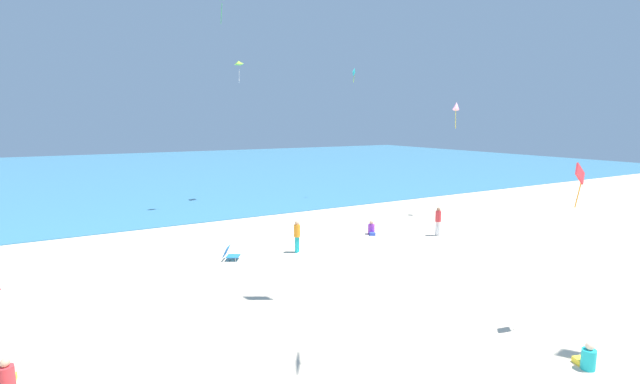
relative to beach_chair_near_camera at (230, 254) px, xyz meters
The scene contains 12 objects.
ground_plane 2.78m from the beach_chair_near_camera, 56.24° to the right, with size 120.00×120.00×0.00m, color beige.
ocean_water 37.26m from the beach_chair_near_camera, 87.64° to the left, with size 120.00×60.00×0.05m, color teal.
beach_chair_near_camera is the anchor object (origin of this frame).
person_1 7.51m from the beach_chair_near_camera, ahead, with size 0.49×0.63×0.70m.
person_2 9.31m from the beach_chair_near_camera, 138.72° to the right, with size 0.34×0.55×0.67m.
person_3 10.28m from the beach_chair_near_camera, ahead, with size 0.31×0.31×1.43m.
person_4 12.68m from the beach_chair_near_camera, 69.70° to the right, with size 0.43×0.58×0.66m.
person_6 2.93m from the beach_chair_near_camera, ahead, with size 0.39×0.39×1.40m.
kite_lime 16.70m from the beach_chair_near_camera, 67.69° to the left, with size 0.80×0.84×1.47m.
kite_red 12.67m from the beach_chair_near_camera, 61.28° to the right, with size 0.57×0.21×1.17m.
kite_teal 18.24m from the beach_chair_near_camera, 37.80° to the left, with size 0.41×0.34×0.96m.
kite_pink 15.83m from the beach_chair_near_camera, ahead, with size 0.65×0.61×1.59m.
Camera 1 is at (-7.16, -4.75, 5.59)m, focal length 25.15 mm.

